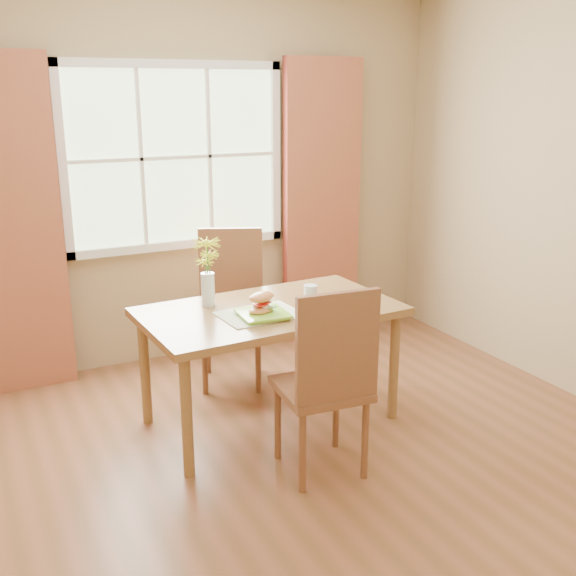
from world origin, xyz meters
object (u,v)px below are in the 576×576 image
at_px(dining_table, 270,320).
at_px(water_glass, 310,295).
at_px(croissant_sandwich, 261,303).
at_px(chair_near, 328,376).
at_px(chair_far, 231,299).
at_px(flower_vase, 207,265).

bearing_deg(dining_table, water_glass, -14.91).
distance_m(croissant_sandwich, water_glass, 0.36).
distance_m(chair_near, croissant_sandwich, 0.64).
bearing_deg(water_glass, chair_far, 105.32).
bearing_deg(flower_vase, water_glass, -24.87).
height_order(dining_table, flower_vase, flower_vase).
bearing_deg(flower_vase, chair_far, 55.52).
distance_m(dining_table, chair_far, 0.71).
bearing_deg(croissant_sandwich, flower_vase, 101.70).
height_order(croissant_sandwich, water_glass, croissant_sandwich).
xyz_separation_m(chair_far, croissant_sandwich, (-0.15, -0.83, 0.23)).
bearing_deg(chair_far, water_glass, -51.25).
bearing_deg(chair_near, dining_table, 94.64).
height_order(dining_table, croissant_sandwich, croissant_sandwich).
relative_size(water_glass, flower_vase, 0.29).
relative_size(croissant_sandwich, water_glass, 1.63).
bearing_deg(chair_near, croissant_sandwich, 105.02).
bearing_deg(chair_far, flower_vase, -101.05).
relative_size(dining_table, chair_near, 1.47).
distance_m(chair_far, water_glass, 0.81).
bearing_deg(croissant_sandwich, chair_near, -100.04).
height_order(chair_near, water_glass, chair_near).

